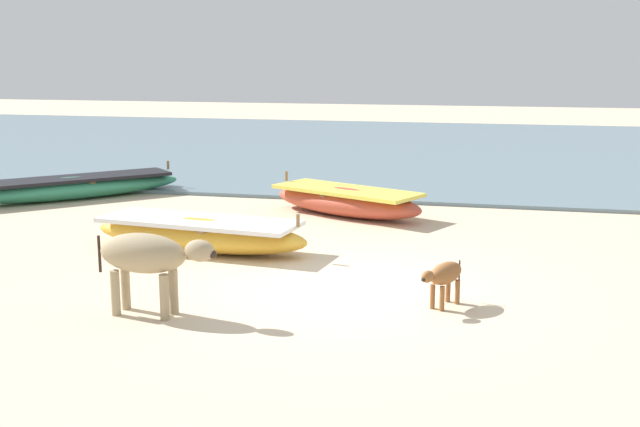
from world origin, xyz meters
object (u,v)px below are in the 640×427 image
fishing_boat_3 (199,233)px  fishing_boat_6 (71,187)px  cow_adult_dun (147,257)px  calf_far_brown (444,275)px  fishing_boat_0 (347,201)px

fishing_boat_3 → fishing_boat_6: size_ratio=0.91×
fishing_boat_6 → cow_adult_dun: cow_adult_dun is taller
cow_adult_dun → calf_far_brown: cow_adult_dun is taller
fishing_boat_0 → fishing_boat_3: (-1.75, -3.38, -0.01)m
fishing_boat_0 → fishing_boat_6: (-6.26, 0.38, -0.03)m
fishing_boat_0 → fishing_boat_6: fishing_boat_0 is taller
calf_far_brown → fishing_boat_3: bearing=-89.6°
cow_adult_dun → fishing_boat_6: bearing=129.2°
fishing_boat_6 → cow_adult_dun: (5.13, -6.94, 0.47)m
fishing_boat_0 → cow_adult_dun: (-1.13, -6.57, 0.44)m
cow_adult_dun → calf_far_brown: bearing=20.8°
fishing_boat_0 → fishing_boat_3: 3.80m
cow_adult_dun → fishing_boat_0: bearing=82.9°
fishing_boat_3 → fishing_boat_6: (-4.51, 3.75, -0.02)m
fishing_boat_6 → calf_far_brown: (8.60, -5.81, 0.14)m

